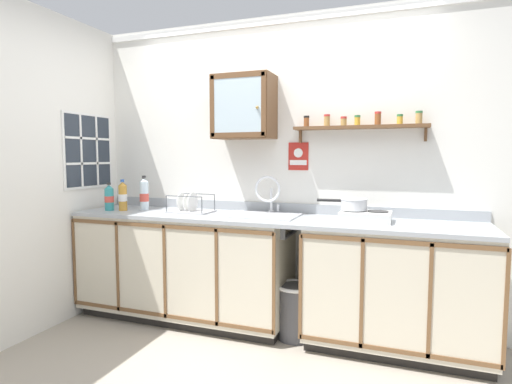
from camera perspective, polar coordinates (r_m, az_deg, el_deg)
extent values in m
plane|color=#9E9384|center=(3.29, -0.53, -20.09)|extent=(6.28, 6.28, 0.00)
cube|color=silver|center=(3.55, 2.86, 3.02)|extent=(3.88, 0.05, 2.55)
cube|color=white|center=(3.68, 2.80, 22.39)|extent=(3.88, 0.02, 0.05)
cube|color=silver|center=(3.68, -27.59, 2.54)|extent=(0.05, 3.37, 2.55)
cube|color=black|center=(3.81, -9.48, -15.92)|extent=(1.76, 0.55, 0.08)
cube|color=beige|center=(3.65, -9.82, -9.54)|extent=(1.80, 0.61, 0.81)
cube|color=brown|center=(3.32, -12.56, -4.62)|extent=(1.80, 0.01, 0.03)
cube|color=brown|center=(3.51, -12.34, -16.27)|extent=(1.80, 0.01, 0.03)
cube|color=brown|center=(3.94, -23.69, -8.80)|extent=(0.02, 0.01, 0.74)
cube|color=brown|center=(3.65, -18.50, -9.72)|extent=(0.02, 0.01, 0.74)
cube|color=brown|center=(3.39, -12.45, -10.69)|extent=(0.02, 0.01, 0.74)
cube|color=brown|center=(3.18, -5.46, -11.66)|extent=(0.02, 0.01, 0.74)
cube|color=brown|center=(3.02, 2.45, -12.54)|extent=(0.02, 0.01, 0.74)
cube|color=black|center=(3.37, 18.49, -18.97)|extent=(1.22, 0.55, 0.08)
cube|color=beige|center=(3.19, 18.70, -11.87)|extent=(1.25, 0.61, 0.81)
cube|color=brown|center=(2.80, 18.74, -6.52)|extent=(1.25, 0.01, 0.03)
cube|color=brown|center=(3.02, 18.34, -19.97)|extent=(1.25, 0.01, 0.03)
cube|color=brown|center=(2.97, 6.10, -12.87)|extent=(0.02, 0.01, 0.74)
cube|color=brown|center=(2.91, 14.31, -13.42)|extent=(0.02, 0.01, 0.74)
cube|color=brown|center=(2.90, 22.77, -13.71)|extent=(0.02, 0.01, 0.74)
cube|color=brown|center=(2.95, 31.10, -13.71)|extent=(0.02, 0.01, 0.74)
cube|color=#9EA3A8|center=(3.27, 1.12, -3.67)|extent=(3.24, 0.64, 0.03)
cube|color=#9EA3A8|center=(3.54, 2.67, -2.12)|extent=(3.24, 0.02, 0.08)
cube|color=silver|center=(3.29, 0.70, -3.23)|extent=(0.58, 0.40, 0.01)
cube|color=slate|center=(3.32, 0.70, -5.66)|extent=(0.50, 0.33, 0.01)
cube|color=slate|center=(3.46, 1.63, -4.12)|extent=(0.50, 0.01, 0.14)
cube|color=slate|center=(3.15, -0.32, -5.02)|extent=(0.50, 0.01, 0.14)
cylinder|color=#4C4C51|center=(3.32, 0.70, -5.69)|extent=(0.04, 0.04, 0.01)
cylinder|color=silver|center=(3.50, 2.10, -2.65)|extent=(0.05, 0.05, 0.02)
cylinder|color=silver|center=(3.49, 2.10, -0.97)|extent=(0.02, 0.02, 0.18)
torus|color=silver|center=(3.38, 1.59, 0.41)|extent=(0.22, 0.02, 0.22)
cylinder|color=silver|center=(3.48, 3.04, -2.16)|extent=(0.02, 0.02, 0.05)
cube|color=silver|center=(3.13, 14.80, -3.27)|extent=(0.36, 0.27, 0.07)
cylinder|color=#2D2D2D|center=(3.16, 13.28, -2.47)|extent=(0.15, 0.15, 0.01)
cylinder|color=#2D2D2D|center=(3.14, 16.43, -2.58)|extent=(0.15, 0.15, 0.01)
cylinder|color=black|center=(3.03, 12.94, -3.52)|extent=(0.03, 0.02, 0.03)
cylinder|color=black|center=(3.01, 16.24, -3.64)|extent=(0.03, 0.02, 0.03)
cylinder|color=silver|center=(3.15, 13.29, -1.70)|extent=(0.19, 0.19, 0.08)
torus|color=silver|center=(3.15, 13.31, -0.98)|extent=(0.20, 0.20, 0.01)
cylinder|color=black|center=(3.16, 9.98, -1.12)|extent=(0.18, 0.04, 0.02)
cylinder|color=silver|center=(3.81, -15.09, -0.50)|extent=(0.08, 0.08, 0.25)
cone|color=silver|center=(3.80, -15.14, 1.63)|extent=(0.07, 0.07, 0.03)
cylinder|color=#262626|center=(3.80, -15.15, 2.04)|extent=(0.03, 0.03, 0.02)
cylinder|color=#D84C3F|center=(3.81, -15.08, -0.72)|extent=(0.08, 0.08, 0.07)
cylinder|color=teal|center=(3.85, -19.50, -0.99)|extent=(0.08, 0.08, 0.19)
cone|color=teal|center=(3.84, -19.54, 0.68)|extent=(0.07, 0.07, 0.03)
cylinder|color=#262626|center=(3.84, -19.56, 1.08)|extent=(0.03, 0.03, 0.02)
cylinder|color=#D84C3F|center=(3.85, -19.50, -0.93)|extent=(0.08, 0.08, 0.05)
cylinder|color=gold|center=(3.81, -17.82, -0.79)|extent=(0.07, 0.07, 0.22)
cone|color=gold|center=(3.80, -17.87, 1.10)|extent=(0.07, 0.07, 0.03)
cylinder|color=#2D59B2|center=(3.79, -17.88, 1.50)|extent=(0.03, 0.03, 0.02)
cylinder|color=white|center=(3.81, -17.82, -0.74)|extent=(0.07, 0.07, 0.06)
cube|color=#B2B2B7|center=(3.56, -8.92, -2.67)|extent=(0.36, 0.26, 0.01)
cylinder|color=#4C4F54|center=(3.54, -12.20, -1.58)|extent=(0.01, 0.01, 0.13)
cylinder|color=#4C4F54|center=(3.37, -7.45, -1.82)|extent=(0.01, 0.01, 0.13)
cylinder|color=#4C4F54|center=(3.74, -10.28, -1.20)|extent=(0.01, 0.01, 0.13)
cylinder|color=#4C4F54|center=(3.58, -5.71, -1.41)|extent=(0.01, 0.01, 0.13)
cylinder|color=#4C4F54|center=(3.45, -9.90, -0.58)|extent=(0.33, 0.01, 0.01)
cylinder|color=#4C4F54|center=(3.65, -8.06, -0.25)|extent=(0.33, 0.01, 0.01)
cylinder|color=white|center=(3.60, -10.19, -1.31)|extent=(0.01, 0.15, 0.15)
cylinder|color=white|center=(3.57, -9.45, -1.35)|extent=(0.01, 0.14, 0.14)
cylinder|color=white|center=(3.55, -8.69, -1.38)|extent=(0.01, 0.17, 0.17)
cube|color=brown|center=(3.49, -1.63, 11.56)|extent=(0.49, 0.28, 0.52)
cube|color=silver|center=(3.35, -2.58, 11.82)|extent=(0.40, 0.01, 0.43)
cube|color=brown|center=(3.44, -6.05, 11.62)|extent=(0.04, 0.01, 0.49)
cube|color=brown|center=(3.27, 1.06, 11.99)|extent=(0.04, 0.01, 0.49)
cube|color=brown|center=(3.39, -2.60, 15.75)|extent=(0.46, 0.01, 0.04)
cube|color=brown|center=(3.33, -2.57, 7.83)|extent=(0.46, 0.01, 0.04)
sphere|color=olive|center=(3.27, 0.15, 11.54)|extent=(0.02, 0.02, 0.02)
cube|color=brown|center=(3.32, 14.00, 8.63)|extent=(1.01, 0.14, 0.02)
cube|color=brown|center=(3.45, 6.12, 7.57)|extent=(0.02, 0.03, 0.10)
cube|color=brown|center=(3.35, 22.27, 7.31)|extent=(0.02, 0.03, 0.10)
cylinder|color=brown|center=(3.38, 6.94, 9.47)|extent=(0.04, 0.04, 0.07)
cylinder|color=black|center=(3.38, 6.95, 10.20)|extent=(0.04, 0.04, 0.02)
cylinder|color=tan|center=(3.37, 9.71, 9.52)|extent=(0.05, 0.05, 0.08)
cylinder|color=red|center=(3.37, 9.73, 10.31)|extent=(0.05, 0.05, 0.02)
cylinder|color=tan|center=(3.33, 11.94, 9.34)|extent=(0.05, 0.05, 0.06)
cylinder|color=red|center=(3.33, 11.95, 9.95)|extent=(0.05, 0.05, 0.02)
cylinder|color=gold|center=(3.33, 13.74, 9.38)|extent=(0.04, 0.04, 0.06)
cylinder|color=#33723F|center=(3.33, 13.75, 10.06)|extent=(0.05, 0.05, 0.02)
cylinder|color=brown|center=(3.30, 16.38, 9.53)|extent=(0.05, 0.05, 0.08)
cylinder|color=red|center=(3.30, 16.40, 10.39)|extent=(0.05, 0.05, 0.02)
cylinder|color=gold|center=(3.30, 19.13, 9.25)|extent=(0.04, 0.04, 0.06)
cylinder|color=#33723F|center=(3.31, 19.15, 9.90)|extent=(0.04, 0.04, 0.02)
cylinder|color=tan|center=(3.30, 21.46, 9.35)|extent=(0.05, 0.05, 0.08)
cylinder|color=#33723F|center=(3.31, 21.49, 10.18)|extent=(0.05, 0.05, 0.02)
cube|color=#B2261E|center=(3.46, 5.84, 4.89)|extent=(0.17, 0.01, 0.23)
cube|color=white|center=(3.46, 5.81, 4.04)|extent=(0.14, 0.00, 0.04)
cylinder|color=white|center=(3.46, 5.82, 5.36)|extent=(0.08, 0.00, 0.08)
cube|color=#262D38|center=(4.01, -21.99, 5.25)|extent=(0.01, 0.54, 0.62)
cube|color=white|center=(4.01, -22.10, 5.24)|extent=(0.02, 0.58, 0.67)
cube|color=white|center=(3.93, -22.88, 5.23)|extent=(0.01, 0.02, 0.62)
cube|color=white|center=(4.07, -21.01, 5.27)|extent=(0.01, 0.02, 0.62)
cube|color=white|center=(4.00, -21.88, 3.66)|extent=(0.01, 0.54, 0.02)
cube|color=white|center=(4.00, -21.98, 6.83)|extent=(0.01, 0.54, 0.02)
cylinder|color=#4C4C51|center=(3.31, 5.44, -16.07)|extent=(0.27, 0.27, 0.41)
torus|color=white|center=(3.25, 5.47, -12.70)|extent=(0.30, 0.30, 0.03)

